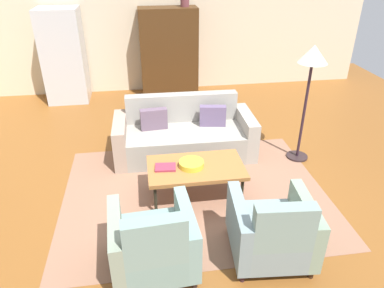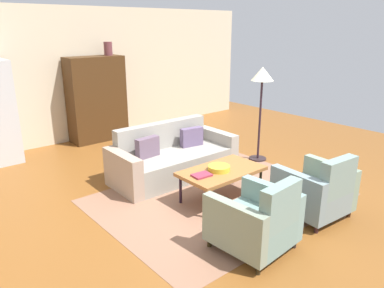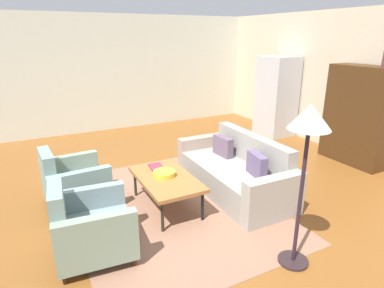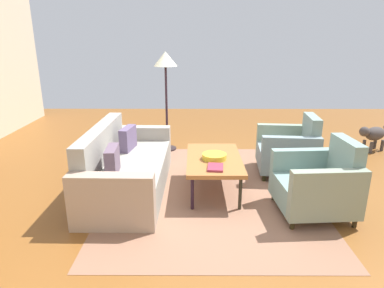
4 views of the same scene
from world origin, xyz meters
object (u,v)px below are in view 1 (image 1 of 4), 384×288
at_px(armchair_right, 273,233).
at_px(cabinet, 169,52).
at_px(couch, 184,135).
at_px(coffee_table, 196,169).
at_px(refrigerator, 64,56).
at_px(armchair_left, 154,246).
at_px(floor_lamp, 312,65).
at_px(fruit_bowl, 191,164).
at_px(book_stack, 165,167).

bearing_deg(armchair_right, cabinet, 101.36).
height_order(couch, armchair_right, armchair_right).
distance_m(coffee_table, refrigerator, 4.32).
height_order(armchair_left, floor_lamp, floor_lamp).
xyz_separation_m(couch, fruit_bowl, (-0.06, -1.19, 0.21)).
bearing_deg(refrigerator, coffee_table, -60.83).
distance_m(armchair_left, cabinet, 5.09).
relative_size(fruit_bowl, refrigerator, 0.17).
distance_m(armchair_right, refrigerator, 5.63).
bearing_deg(fruit_bowl, armchair_right, -60.87).
distance_m(couch, armchair_right, 2.43).
height_order(couch, cabinet, cabinet).
xyz_separation_m(couch, armchair_right, (0.59, -2.35, 0.06)).
distance_m(coffee_table, fruit_bowl, 0.09).
xyz_separation_m(coffee_table, armchair_right, (0.59, -1.17, -0.08)).
bearing_deg(armchair_left, couch, 72.16).
xyz_separation_m(coffee_table, fruit_bowl, (-0.06, -0.00, 0.07)).
distance_m(coffee_table, book_stack, 0.38).
distance_m(couch, floor_lamp, 2.10).
bearing_deg(refrigerator, floor_lamp, -38.44).
bearing_deg(armchair_right, floor_lamp, 64.83).
height_order(fruit_bowl, refrigerator, refrigerator).
xyz_separation_m(coffee_table, cabinet, (0.03, 3.85, 0.48)).
bearing_deg(armchair_left, refrigerator, 103.34).
distance_m(coffee_table, armchair_right, 1.31).
bearing_deg(fruit_bowl, armchair_left, -114.85).
height_order(armchair_right, fruit_bowl, armchair_right).
xyz_separation_m(coffee_table, refrigerator, (-2.09, 3.75, 0.51)).
bearing_deg(floor_lamp, armchair_right, -120.16).
xyz_separation_m(armchair_right, cabinet, (-0.56, 5.02, 0.56)).
bearing_deg(floor_lamp, refrigerator, 141.56).
bearing_deg(fruit_bowl, coffee_table, 0.00).
bearing_deg(book_stack, cabinet, 83.90).
relative_size(coffee_table, fruit_bowl, 3.87).
bearing_deg(refrigerator, fruit_bowl, -61.49).
xyz_separation_m(couch, refrigerator, (-2.09, 2.56, 0.64)).
distance_m(couch, refrigerator, 3.37).
bearing_deg(couch, armchair_left, 76.70).
height_order(armchair_left, fruit_bowl, armchair_left).
bearing_deg(armchair_right, couch, 109.13).
relative_size(couch, armchair_left, 2.40).
height_order(coffee_table, cabinet, cabinet).
distance_m(cabinet, refrigerator, 2.13).
xyz_separation_m(fruit_bowl, floor_lamp, (1.76, 0.74, 0.95)).
bearing_deg(book_stack, fruit_bowl, -1.02).
bearing_deg(book_stack, armchair_left, -100.53).
relative_size(coffee_table, book_stack, 4.45).
relative_size(armchair_left, fruit_bowl, 2.84).
xyz_separation_m(cabinet, refrigerator, (-2.13, -0.10, 0.03)).
height_order(fruit_bowl, book_stack, fruit_bowl).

